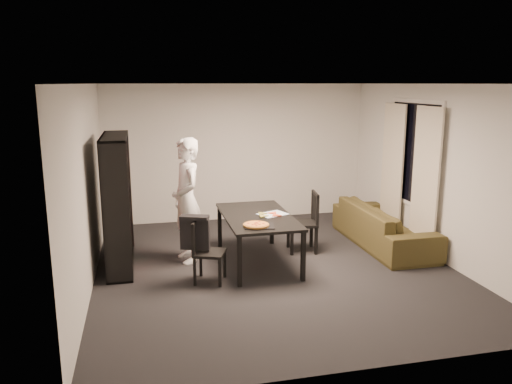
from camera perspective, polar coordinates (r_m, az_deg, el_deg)
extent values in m
cube|color=black|center=(7.32, 2.06, -8.56)|extent=(5.00, 5.50, 0.01)
cube|color=white|center=(6.83, 2.23, 12.26)|extent=(5.00, 5.50, 0.01)
cube|color=silver|center=(9.61, -2.15, 4.50)|extent=(5.00, 0.01, 2.60)
cube|color=silver|center=(4.44, 11.47, -5.06)|extent=(5.00, 0.01, 2.60)
cube|color=silver|center=(6.76, -18.77, 0.52)|extent=(0.01, 5.50, 2.60)
cube|color=silver|center=(7.98, 19.76, 2.17)|extent=(0.01, 5.50, 2.60)
cube|color=black|center=(8.44, 17.60, 4.22)|extent=(0.02, 1.40, 1.60)
cube|color=white|center=(8.44, 17.57, 4.22)|extent=(0.03, 1.52, 1.72)
cube|color=beige|center=(8.02, 18.78, 1.20)|extent=(0.03, 0.70, 2.25)
cube|color=beige|center=(8.90, 15.29, 2.47)|extent=(0.03, 0.70, 2.25)
cube|color=black|center=(7.39, -15.50, -1.08)|extent=(0.35, 1.50, 1.90)
cube|color=black|center=(7.28, 0.18, -2.82)|extent=(0.97, 1.74, 0.04)
cube|color=black|center=(6.54, -1.91, -7.95)|extent=(0.06, 0.06, 0.69)
cube|color=black|center=(6.75, 5.41, -7.34)|extent=(0.06, 0.06, 0.69)
cube|color=black|center=(8.07, -4.17, -3.99)|extent=(0.06, 0.06, 0.69)
cube|color=black|center=(8.25, 1.82, -3.61)|extent=(0.06, 0.06, 0.69)
cube|color=black|center=(6.70, -5.32, -6.95)|extent=(0.50, 0.50, 0.04)
cube|color=black|center=(6.67, -6.84, -5.02)|extent=(0.17, 0.38, 0.42)
cube|color=black|center=(6.62, -6.89, -3.45)|extent=(0.16, 0.36, 0.05)
cube|color=black|center=(6.59, -4.17, -9.22)|extent=(0.04, 0.04, 0.38)
cube|color=black|center=(6.89, -3.60, -8.21)|extent=(0.04, 0.04, 0.38)
cube|color=black|center=(6.66, -7.02, -9.04)|extent=(0.04, 0.04, 0.38)
cube|color=black|center=(6.96, -6.34, -8.05)|extent=(0.04, 0.04, 0.38)
cube|color=black|center=(7.88, 5.30, -3.60)|extent=(0.50, 0.50, 0.04)
cube|color=black|center=(7.85, 6.77, -1.75)|extent=(0.10, 0.44, 0.47)
cube|color=black|center=(7.80, 6.81, -0.21)|extent=(0.09, 0.42, 0.05)
cube|color=black|center=(8.10, 3.71, -4.88)|extent=(0.04, 0.04, 0.43)
cube|color=black|center=(7.74, 4.13, -5.70)|extent=(0.04, 0.04, 0.43)
cube|color=black|center=(8.16, 6.34, -4.79)|extent=(0.04, 0.04, 0.43)
cube|color=black|center=(7.81, 6.88, -5.60)|extent=(0.04, 0.04, 0.43)
cube|color=black|center=(6.67, -7.00, -4.82)|extent=(0.39, 0.21, 0.42)
cube|color=black|center=(6.60, -7.06, -2.90)|extent=(0.40, 0.28, 0.05)
imported|color=white|center=(7.38, -7.91, -0.98)|extent=(0.57, 0.75, 1.85)
cube|color=black|center=(6.72, 0.36, -3.89)|extent=(0.45, 0.39, 0.01)
cylinder|color=brown|center=(6.69, 0.02, -3.79)|extent=(0.35, 0.35, 0.02)
cylinder|color=gold|center=(6.69, 0.02, -3.67)|extent=(0.31, 0.31, 0.01)
cube|color=white|center=(7.32, 1.91, -2.54)|extent=(0.48, 0.43, 0.01)
imported|color=#383116|center=(8.44, 14.37, -3.73)|extent=(0.88, 2.26, 0.66)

